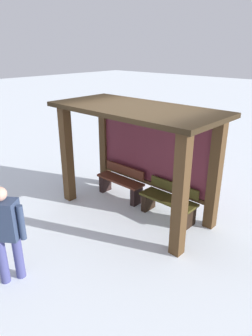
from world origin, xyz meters
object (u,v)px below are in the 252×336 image
object	(u,v)px
bus_shelter	(140,138)
bench_center_inside	(169,202)
person_walking	(5,229)
bench_left_inside	(121,183)

from	to	relation	value
bus_shelter	bench_center_inside	xyz separation A→B (m)	(0.68, 0.13, -1.26)
person_walking	bench_left_inside	bearing A→B (deg)	102.40
bench_left_inside	bench_center_inside	bearing A→B (deg)	0.08
person_walking	bus_shelter	bearing A→B (deg)	90.08
bench_left_inside	person_walking	xyz separation A→B (m)	(0.68, -3.09, 0.54)
bench_left_inside	bench_center_inside	world-z (taller)	bench_left_inside
bus_shelter	person_walking	xyz separation A→B (m)	(0.00, -2.96, -0.70)
person_walking	bench_center_inside	bearing A→B (deg)	77.75
bench_center_inside	person_walking	bearing A→B (deg)	-102.25
bench_left_inside	person_walking	size ratio (longest dim) A/B	0.78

